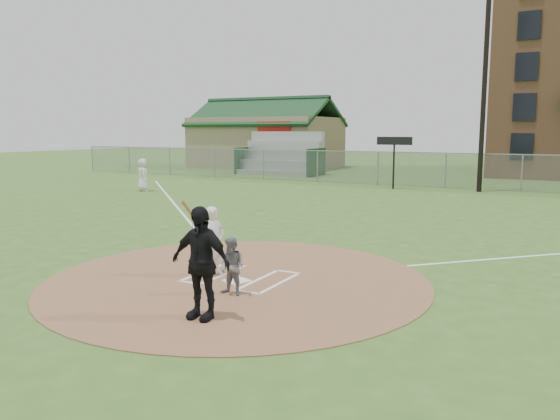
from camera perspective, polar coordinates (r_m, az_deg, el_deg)
The scene contains 14 objects.
ground at distance 12.16m, azimuth -4.49°, elevation -7.28°, with size 140.00×140.00×0.00m, color #365E20.
dirt_circle at distance 12.16m, azimuth -4.49°, elevation -7.23°, with size 8.40×8.40×0.02m, color #8C6142.
home_plate at distance 11.94m, azimuth -4.56°, elevation -7.39°, with size 0.47×0.47×0.03m, color white.
foul_line_third at distance 24.53m, azimuth -10.87°, elevation 0.51°, with size 0.10×24.00×0.01m, color white.
catcher at distance 10.87m, azimuth -5.03°, elevation -5.89°, with size 0.56×0.44×1.16m, color slate.
umpire at distance 9.53m, azimuth -8.31°, elevation -5.46°, with size 1.16×0.48×1.98m, color black.
ondeck_player at distance 30.64m, azimuth -14.16°, elevation 3.58°, with size 0.86×0.56×1.76m, color silver.
batters_boxes at distance 12.28m, azimuth -4.11°, elevation -7.00°, with size 2.08×1.88×0.01m.
batter_at_plate at distance 12.32m, azimuth -6.91°, elevation -3.23°, with size 0.62×1.01×1.78m.
outfield_fence at distance 32.55m, azimuth 16.91°, elevation 3.98°, with size 56.08×0.08×2.03m.
bleachers at distance 40.95m, azimuth -0.04°, elevation 5.95°, with size 6.08×3.20×3.20m.
clubhouse at distance 49.29m, azimuth -1.43°, elevation 7.27°, with size 12.20×8.71×6.23m.
light_pole at distance 31.34m, azimuth 20.67°, elevation 13.90°, with size 1.20×0.30×12.22m.
scoreboard_sign at distance 31.34m, azimuth 11.85°, elevation 6.52°, with size 2.00×0.10×2.93m.
Camera 1 is at (6.35, -9.85, 3.26)m, focal length 35.00 mm.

